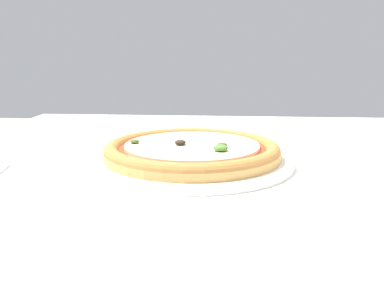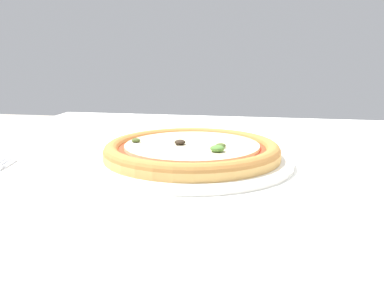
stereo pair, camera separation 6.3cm
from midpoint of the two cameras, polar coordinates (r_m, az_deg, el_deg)
dining_table at (r=0.69m, az=12.98°, el=-10.37°), size 1.24×0.93×0.75m
pizza_plate at (r=0.64m, az=-2.85°, el=-1.20°), size 0.30×0.30×0.04m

